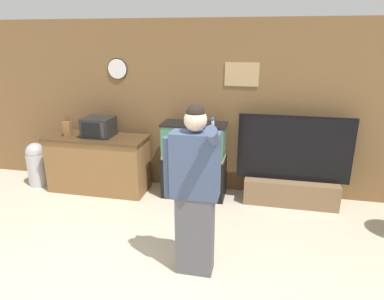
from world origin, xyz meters
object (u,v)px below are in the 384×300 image
aquarium_on_stand (194,161)px  tv_on_stand (291,179)px  knife_block (68,128)px  counter_island (99,163)px  person_standing (194,190)px  trash_bin (37,164)px  microwave (99,127)px

aquarium_on_stand → tv_on_stand: tv_on_stand is taller
knife_block → counter_island: bearing=7.0°
aquarium_on_stand → person_standing: (0.36, -1.75, 0.35)m
trash_bin → counter_island: bearing=1.5°
microwave → tv_on_stand: tv_on_stand is taller
microwave → aquarium_on_stand: 1.55m
counter_island → knife_block: size_ratio=4.62×
knife_block → trash_bin: knife_block is taller
counter_island → tv_on_stand: 2.96m
microwave → knife_block: bearing=-171.0°
person_standing → tv_on_stand: bearing=59.3°
knife_block → person_standing: (2.32, -1.60, -0.09)m
counter_island → microwave: bearing=26.9°
aquarium_on_stand → trash_bin: 2.62m
knife_block → aquarium_on_stand: (1.95, 0.14, -0.43)m
knife_block → aquarium_on_stand: 2.01m
knife_block → tv_on_stand: (3.38, 0.19, -0.63)m
aquarium_on_stand → counter_island: bearing=-176.6°
counter_island → tv_on_stand: (2.95, 0.14, -0.06)m
tv_on_stand → person_standing: 2.16m
counter_island → microwave: size_ratio=3.55×
microwave → aquarium_on_stand: (1.48, 0.07, -0.46)m
trash_bin → aquarium_on_stand: bearing=2.6°
counter_island → trash_bin: size_ratio=2.19×
aquarium_on_stand → microwave: bearing=-177.4°
tv_on_stand → microwave: bearing=-177.7°
microwave → person_standing: (1.84, -1.68, -0.11)m
tv_on_stand → person_standing: size_ratio=0.90×
microwave → counter_island: bearing=-153.1°
tv_on_stand → trash_bin: bearing=-177.6°
knife_block → trash_bin: 0.92m
trash_bin → tv_on_stand: bearing=2.4°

